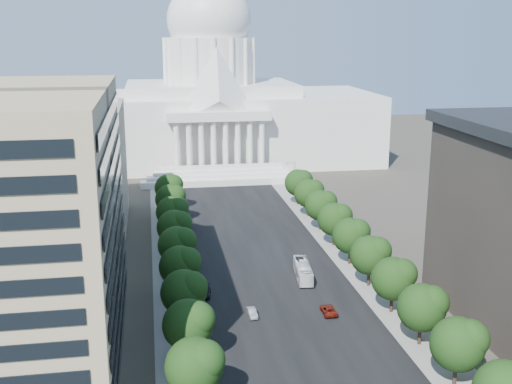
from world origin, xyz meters
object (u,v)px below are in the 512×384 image
car_silver (252,313)px  car_dark_b (205,292)px  car_red (329,310)px  city_bus (303,271)px

car_silver → car_dark_b: bearing=122.5°
car_silver → car_dark_b: size_ratio=0.78×
car_red → city_bus: (-0.53, 16.67, 0.90)m
car_red → city_bus: city_bus is taller
car_dark_b → city_bus: (19.94, 5.50, 0.86)m
car_red → car_dark_b: (-20.47, 11.17, 0.05)m
car_silver → city_bus: bearing=47.6°
car_silver → car_red: size_ratio=0.80×
car_silver → car_red: 13.31m
car_silver → city_bus: city_bus is taller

